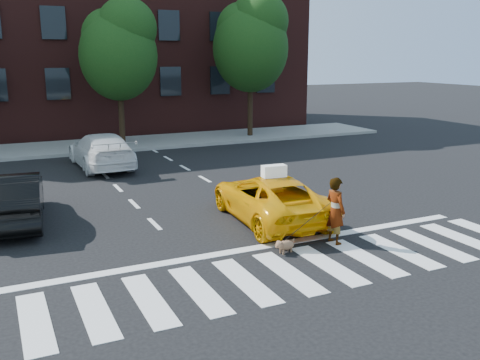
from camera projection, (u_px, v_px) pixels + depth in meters
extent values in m
plane|color=black|center=(288.00, 273.00, 11.21)|extent=(120.00, 120.00, 0.00)
cube|color=silver|center=(288.00, 272.00, 11.21)|extent=(13.00, 2.40, 0.01)
cube|color=silver|center=(254.00, 248.00, 12.62)|extent=(12.00, 0.30, 0.01)
cube|color=slate|center=(111.00, 145.00, 26.60)|extent=(30.00, 4.00, 0.15)
cube|color=#401917|center=(78.00, 28.00, 31.84)|extent=(26.00, 10.00, 12.00)
cylinder|color=black|center=(121.00, 111.00, 25.98)|extent=(0.28, 0.28, 3.55)
ellipsoid|color=black|center=(118.00, 56.00, 25.37)|extent=(3.69, 3.69, 4.25)
sphere|color=black|center=(126.00, 28.00, 25.07)|extent=(2.84, 2.84, 2.84)
sphere|color=black|center=(109.00, 36.00, 25.24)|extent=(2.56, 2.56, 2.56)
cylinder|color=black|center=(250.00, 103.00, 28.85)|extent=(0.28, 0.28, 3.85)
ellipsoid|color=black|center=(250.00, 48.00, 28.19)|extent=(4.00, 4.00, 4.60)
sphere|color=black|center=(259.00, 21.00, 27.86)|extent=(3.08, 3.08, 3.08)
sphere|color=black|center=(242.00, 29.00, 28.04)|extent=(2.77, 2.77, 2.77)
imported|color=#EFA305|center=(270.00, 198.00, 14.65)|extent=(2.40, 4.68, 1.26)
imported|color=black|center=(13.00, 198.00, 14.36)|extent=(1.89, 4.36, 1.40)
imported|color=silver|center=(101.00, 150.00, 21.49)|extent=(2.13, 4.88, 1.40)
imported|color=#999999|center=(335.00, 211.00, 12.79)|extent=(0.46, 0.64, 1.64)
ellipsoid|color=olive|center=(286.00, 245.00, 12.30)|extent=(0.46, 0.31, 0.23)
sphere|color=olive|center=(279.00, 245.00, 12.17)|extent=(0.21, 0.21, 0.17)
sphere|color=olive|center=(277.00, 246.00, 12.13)|extent=(0.10, 0.10, 0.08)
cylinder|color=olive|center=(292.00, 241.00, 12.41)|extent=(0.13, 0.06, 0.10)
sphere|color=olive|center=(278.00, 242.00, 12.20)|extent=(0.07, 0.07, 0.06)
sphere|color=olive|center=(281.00, 243.00, 12.11)|extent=(0.07, 0.07, 0.06)
cylinder|color=olive|center=(283.00, 252.00, 12.22)|extent=(0.05, 0.05, 0.11)
cylinder|color=olive|center=(280.00, 251.00, 12.30)|extent=(0.05, 0.05, 0.11)
cylinder|color=olive|center=(291.00, 250.00, 12.37)|extent=(0.05, 0.05, 0.11)
cylinder|color=olive|center=(288.00, 249.00, 12.44)|extent=(0.05, 0.05, 0.11)
cube|color=white|center=(274.00, 171.00, 14.29)|extent=(0.67, 0.32, 0.32)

